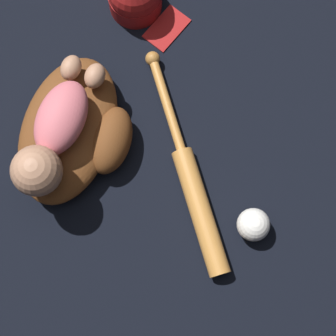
% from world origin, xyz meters
% --- Properties ---
extents(ground_plane, '(6.00, 6.00, 0.00)m').
position_xyz_m(ground_plane, '(0.00, 0.00, 0.00)').
color(ground_plane, black).
extents(baseball_glove, '(0.39, 0.29, 0.10)m').
position_xyz_m(baseball_glove, '(0.05, 0.04, 0.05)').
color(baseball_glove, brown).
rests_on(baseball_glove, ground).
extents(baby_figure, '(0.34, 0.11, 0.11)m').
position_xyz_m(baby_figure, '(0.10, 0.03, 0.14)').
color(baby_figure, '#D16670').
rests_on(baby_figure, baseball_glove).
extents(baseball_bat, '(0.47, 0.37, 0.05)m').
position_xyz_m(baseball_bat, '(0.07, 0.35, 0.03)').
color(baseball_bat, '#C6843D').
rests_on(baseball_bat, ground).
extents(baseball, '(0.08, 0.08, 0.08)m').
position_xyz_m(baseball, '(0.11, 0.51, 0.04)').
color(baseball, white).
rests_on(baseball, ground).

